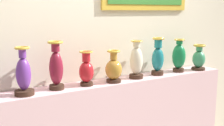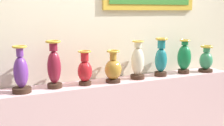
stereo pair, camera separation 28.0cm
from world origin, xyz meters
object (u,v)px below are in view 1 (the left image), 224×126
vase_crimson (86,71)px  vase_ivory (136,61)px  vase_ochre (114,69)px  vase_emerald (179,56)px  vase_burgundy (56,67)px  vase_teal (158,58)px  vase_violet (24,75)px  vase_jade (199,59)px

vase_crimson → vase_ivory: vase_ivory is taller
vase_ochre → vase_emerald: bearing=2.2°
vase_burgundy → vase_teal: 1.14m
vase_ivory → vase_teal: 0.29m
vase_violet → vase_crimson: vase_violet is taller
vase_ochre → vase_teal: bearing=3.3°
vase_emerald → vase_jade: size_ratio=1.25×
vase_burgundy → vase_ochre: 0.57m
vase_burgundy → vase_jade: size_ratio=1.43×
vase_crimson → vase_burgundy: bearing=176.2°
vase_violet → vase_emerald: size_ratio=1.07×
vase_crimson → vase_ochre: 0.28m
vase_jade → vase_burgundy: bearing=178.4°
vase_crimson → vase_emerald: vase_emerald is taller
vase_crimson → vase_ochre: (0.28, -0.02, -0.01)m
vase_burgundy → vase_teal: size_ratio=1.05×
vase_ochre → vase_ivory: (0.29, 0.03, 0.04)m
vase_ochre → vase_jade: (1.16, -0.01, 0.00)m
vase_burgundy → vase_teal: bearing=-0.4°
vase_crimson → vase_ivory: 0.57m
vase_jade → vase_emerald: bearing=171.8°
vase_crimson → vase_ochre: bearing=-4.4°
vase_violet → vase_crimson: bearing=1.2°
vase_crimson → vase_teal: (0.86, 0.01, 0.04)m
vase_ochre → vase_teal: size_ratio=0.77×
vase_crimson → vase_jade: bearing=-1.1°
vase_violet → vase_jade: vase_violet is taller
vase_ochre → vase_ivory: bearing=5.0°
vase_ivory → vase_jade: 0.88m
vase_violet → vase_burgundy: size_ratio=0.94×
vase_violet → vase_ochre: (0.85, -0.01, -0.03)m
vase_violet → vase_burgundy: 0.29m
vase_violet → vase_ochre: size_ratio=1.28×
vase_emerald → vase_crimson: bearing=-179.4°
vase_jade → vase_ochre: bearing=179.7°
vase_burgundy → vase_crimson: (0.28, -0.02, -0.05)m
vase_ivory → vase_ochre: bearing=-175.0°
vase_emerald → vase_burgundy: bearing=179.7°
vase_burgundy → vase_ivory: size_ratio=1.10×
vase_crimson → vase_ivory: (0.57, 0.00, 0.03)m
vase_jade → vase_violet: bearing=179.5°
vase_ivory → vase_emerald: 0.60m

